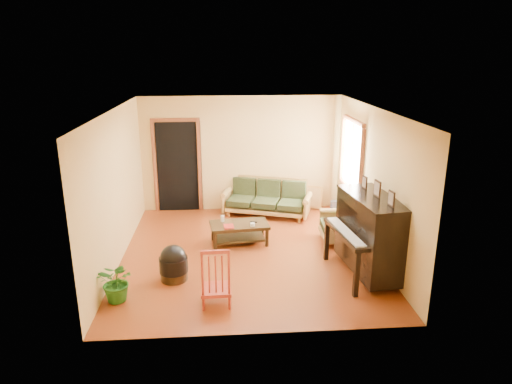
{
  "coord_description": "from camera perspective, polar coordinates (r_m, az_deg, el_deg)",
  "views": [
    {
      "loc": [
        -0.43,
        -7.62,
        3.53
      ],
      "look_at": [
        0.16,
        0.2,
        1.1
      ],
      "focal_mm": 32.0,
      "sensor_mm": 36.0,
      "label": 1
    }
  ],
  "objects": [
    {
      "name": "piano",
      "position": [
        7.62,
        14.12,
        -5.37
      ],
      "size": [
        1.07,
        1.61,
        1.34
      ],
      "primitive_type": "cube",
      "rotation": [
        0.0,
        0.0,
        0.12
      ],
      "color": "black",
      "rests_on": "floor"
    },
    {
      "name": "remote",
      "position": [
        8.73,
        -0.27,
        -3.75
      ],
      "size": [
        0.14,
        0.08,
        0.01
      ],
      "primitive_type": "cube",
      "rotation": [
        0.0,
        0.0,
        -0.31
      ],
      "color": "black",
      "rests_on": "coffee_table"
    },
    {
      "name": "book",
      "position": [
        8.5,
        -4.04,
        -4.37
      ],
      "size": [
        0.2,
        0.26,
        0.02
      ],
      "primitive_type": "imported",
      "rotation": [
        0.0,
        0.0,
        0.07
      ],
      "color": "maroon",
      "rests_on": "coffee_table"
    },
    {
      "name": "footstool",
      "position": [
        7.52,
        -10.25,
        -9.2
      ],
      "size": [
        0.57,
        0.57,
        0.44
      ],
      "primitive_type": "cylinder",
      "rotation": [
        0.0,
        0.0,
        -0.27
      ],
      "color": "black",
      "rests_on": "floor"
    },
    {
      "name": "leaning_frame",
      "position": [
        10.69,
        7.17,
        -0.63
      ],
      "size": [
        0.42,
        0.26,
        0.56
      ],
      "primitive_type": "cube",
      "rotation": [
        0.0,
        0.0,
        -0.42
      ],
      "color": "#B4843C",
      "rests_on": "floor"
    },
    {
      "name": "armchair",
      "position": [
        8.9,
        10.28,
        -3.66
      ],
      "size": [
        0.81,
        0.85,
        0.8
      ],
      "primitive_type": "cube",
      "rotation": [
        0.0,
        0.0,
        -0.06
      ],
      "color": "olive",
      "rests_on": "floor"
    },
    {
      "name": "potted_plant",
      "position": [
        7.07,
        -16.92,
        -10.66
      ],
      "size": [
        0.7,
        0.65,
        0.63
      ],
      "primitive_type": "imported",
      "rotation": [
        0.0,
        0.0,
        -0.35
      ],
      "color": "#22621C",
      "rests_on": "floor"
    },
    {
      "name": "glass_jar",
      "position": [
        8.55,
        -0.43,
        -4.08
      ],
      "size": [
        0.1,
        0.1,
        0.06
      ],
      "primitive_type": "cylinder",
      "rotation": [
        0.0,
        0.0,
        -0.17
      ],
      "color": "white",
      "rests_on": "coffee_table"
    },
    {
      "name": "candle",
      "position": [
        8.78,
        -4.21,
        -3.32
      ],
      "size": [
        0.07,
        0.07,
        0.12
      ],
      "primitive_type": "cylinder",
      "rotation": [
        0.0,
        0.0,
        0.05
      ],
      "color": "white",
      "rests_on": "coffee_table"
    },
    {
      "name": "red_chair",
      "position": [
        6.67,
        -5.05,
        -10.26
      ],
      "size": [
        0.44,
        0.48,
        0.92
      ],
      "primitive_type": "cube",
      "rotation": [
        0.0,
        0.0,
        0.02
      ],
      "color": "maroon",
      "rests_on": "floor"
    },
    {
      "name": "sofa",
      "position": [
        10.12,
        1.3,
        -0.75
      ],
      "size": [
        2.06,
        1.36,
        0.82
      ],
      "primitive_type": "cube",
      "rotation": [
        0.0,
        0.0,
        -0.32
      ],
      "color": "olive",
      "rests_on": "floor"
    },
    {
      "name": "window",
      "position": [
        9.52,
        11.93,
        4.53
      ],
      "size": [
        0.12,
        1.36,
        1.46
      ],
      "primitive_type": "cube",
      "color": "white",
      "rests_on": "right_wall"
    },
    {
      "name": "ceramic_crock",
      "position": [
        10.69,
        9.75,
        -1.69
      ],
      "size": [
        0.18,
        0.18,
        0.22
      ],
      "primitive_type": "cylinder",
      "rotation": [
        0.0,
        0.0,
        0.0
      ],
      "color": "#334F9A",
      "rests_on": "floor"
    },
    {
      "name": "doorway",
      "position": [
        10.45,
        -9.8,
        3.1
      ],
      "size": [
        1.08,
        0.16,
        2.05
      ],
      "primitive_type": "cube",
      "color": "black",
      "rests_on": "floor"
    },
    {
      "name": "floor",
      "position": [
        8.41,
        -1.0,
        -7.61
      ],
      "size": [
        5.0,
        5.0,
        0.0
      ],
      "primitive_type": "plane",
      "color": "#60240C",
      "rests_on": "ground"
    },
    {
      "name": "coffee_table",
      "position": [
        8.75,
        -2.1,
        -5.18
      ],
      "size": [
        1.15,
        0.71,
        0.4
      ],
      "primitive_type": "cube",
      "rotation": [
        0.0,
        0.0,
        0.1
      ],
      "color": "black",
      "rests_on": "floor"
    }
  ]
}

